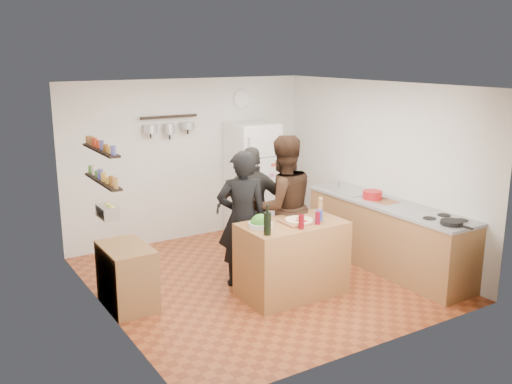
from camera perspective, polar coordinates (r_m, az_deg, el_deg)
room_shell at (r=7.49m, az=-1.16°, el=1.19°), size 4.20×4.20×4.20m
prep_island at (r=6.96m, az=3.62°, el=-6.68°), size 1.25×0.72×0.91m
pizza_board at (r=6.84m, az=4.32°, el=-2.95°), size 0.42×0.34×0.02m
pizza at (r=6.83m, az=4.33°, el=-2.80°), size 0.34×0.34×0.02m
salad_bowl at (r=6.62m, az=0.46°, el=-3.32°), size 0.29×0.29×0.06m
wine_bottle at (r=6.33m, az=1.15°, el=-3.18°), size 0.08×0.08×0.26m
wine_glass_near at (r=6.57m, az=4.54°, el=-3.00°), size 0.07×0.07×0.16m
wine_glass_far at (r=6.76m, az=6.19°, el=-2.59°), size 0.06×0.06×0.15m
pepper_mill at (r=7.08m, az=6.43°, el=-1.65°), size 0.06×0.06×0.20m
salt_canister at (r=6.87m, az=6.31°, el=-2.40°), size 0.09×0.09×0.14m
person_left at (r=7.11m, az=-1.39°, el=-2.71°), size 0.74×0.63×1.73m
person_center at (r=7.37m, az=2.66°, el=-1.53°), size 1.01×0.84×1.88m
person_back at (r=7.66m, az=-0.31°, el=-1.69°), size 1.06×0.85×1.68m
counter_run at (r=8.00m, az=12.95°, el=-4.29°), size 0.63×2.63×0.90m
stove_top at (r=7.26m, az=18.39°, el=-2.72°), size 0.60×0.62×0.02m
skillet at (r=7.07m, az=18.98°, el=-2.92°), size 0.26×0.26×0.05m
sink at (r=8.47m, az=9.11°, el=0.18°), size 0.50×0.80×0.03m
cutting_board at (r=7.94m, az=12.61°, el=-0.94°), size 0.30×0.40×0.02m
red_bowl at (r=8.01m, az=11.56°, el=-0.28°), size 0.27×0.27×0.11m
fridge at (r=9.18m, az=-0.37°, el=1.33°), size 0.70×0.68×1.80m
wall_clock at (r=9.28m, az=-1.46°, el=9.27°), size 0.30×0.03×0.30m
spice_shelf_lower at (r=6.51m, az=-15.08°, el=1.03°), size 0.12×1.00×0.02m
spice_shelf_upper at (r=6.45m, az=-15.27°, el=4.06°), size 0.12×1.00×0.02m
produce_basket at (r=6.60m, az=-14.64°, el=-1.90°), size 0.18×0.35×0.14m
side_table at (r=6.84m, az=-12.77°, el=-8.20°), size 0.50×0.80×0.73m
pot_rack at (r=8.64m, az=-8.70°, el=7.45°), size 0.90×0.04×0.04m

